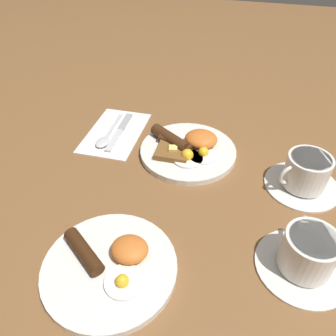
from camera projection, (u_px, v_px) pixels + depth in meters
The scene contains 8 objects.
ground_plane at pixel (188, 154), 0.80m from camera, with size 3.00×3.00×0.00m, color brown.
breakfast_plate_near at pixel (188, 149), 0.80m from camera, with size 0.23×0.23×0.05m.
breakfast_plate_far at pixel (111, 265), 0.55m from camera, with size 0.23×0.23×0.04m.
teacup_near at pixel (305, 174), 0.69m from camera, with size 0.16×0.16×0.08m.
teacup_far at pixel (307, 255), 0.54m from camera, with size 0.16×0.16×0.08m.
napkin at pixel (115, 132), 0.87m from camera, with size 0.14×0.22×0.01m, color white.
knife at pixel (121, 129), 0.88m from camera, with size 0.02×0.18×0.01m.
spoon at pixel (105, 138), 0.84m from camera, with size 0.03×0.17×0.01m.
Camera 1 is at (-0.12, 0.63, 0.50)m, focal length 35.00 mm.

